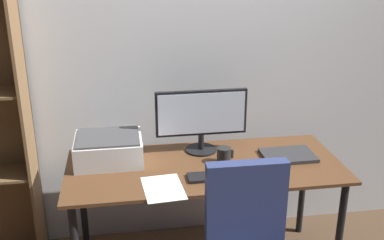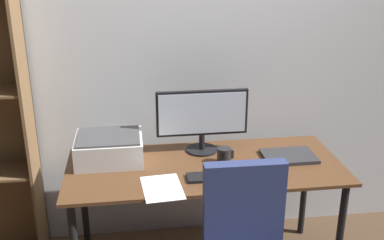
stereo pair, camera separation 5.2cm
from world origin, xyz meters
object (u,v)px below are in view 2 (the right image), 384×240
monitor (202,116)px  printer (109,148)px  laptop (289,156)px  coffee_mug (224,155)px  desk (205,177)px  keyboard (213,177)px  mouse (251,173)px

monitor → printer: size_ratio=1.43×
laptop → printer: printer is taller
printer → coffee_mug: bearing=-10.9°
desk → laptop: size_ratio=5.14×
monitor → keyboard: 0.44m
laptop → printer: size_ratio=0.80×
monitor → keyboard: size_ratio=1.98×
keyboard → laptop: laptop is taller
desk → laptop: (0.53, 0.03, 0.09)m
coffee_mug → laptop: 0.41m
keyboard → laptop: size_ratio=0.91×
monitor → laptop: 0.59m
mouse → printer: bearing=147.8°
desk → laptop: 0.54m
keyboard → mouse: bearing=-0.3°
monitor → mouse: (0.22, -0.38, -0.22)m
coffee_mug → laptop: coffee_mug is taller
monitor → laptop: monitor is taller
desk → monitor: bearing=86.3°
desk → mouse: mouse is taller
keyboard → laptop: 0.55m
coffee_mug → printer: (-0.68, 0.13, 0.03)m
keyboard → mouse: size_ratio=3.02×
mouse → coffee_mug: coffee_mug is taller
monitor → keyboard: bearing=-89.6°
monitor → printer: bearing=-174.3°
keyboard → printer: printer is taller
keyboard → coffee_mug: size_ratio=2.90×
keyboard → mouse: (0.22, -0.00, 0.01)m
laptop → printer: (-1.09, 0.12, 0.07)m
monitor → keyboard: (0.00, -0.38, -0.22)m
monitor → coffee_mug: (0.11, -0.19, -0.19)m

